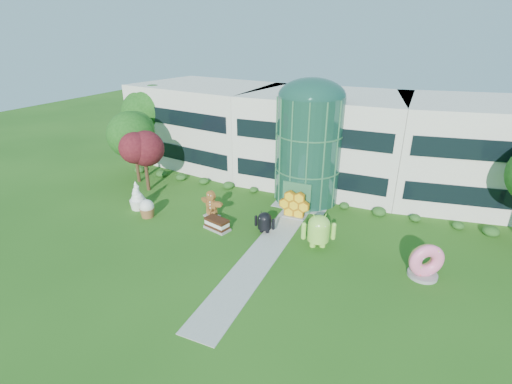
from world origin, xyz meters
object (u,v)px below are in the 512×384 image
at_px(donut, 425,260).
at_px(gingerbread, 211,204).
at_px(android_green, 319,229).
at_px(android_black, 265,221).

distance_m(donut, gingerbread, 17.39).
relative_size(android_green, donut, 1.22).
distance_m(android_green, android_black, 4.57).
bearing_deg(gingerbread, donut, 7.83).
height_order(android_green, donut, android_green).
bearing_deg(donut, android_black, 144.38).
bearing_deg(gingerbread, android_black, 6.16).
distance_m(android_green, donut, 7.45).
xyz_separation_m(android_black, gingerbread, (-5.35, 0.75, 0.21)).
relative_size(donut, gingerbread, 0.93).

